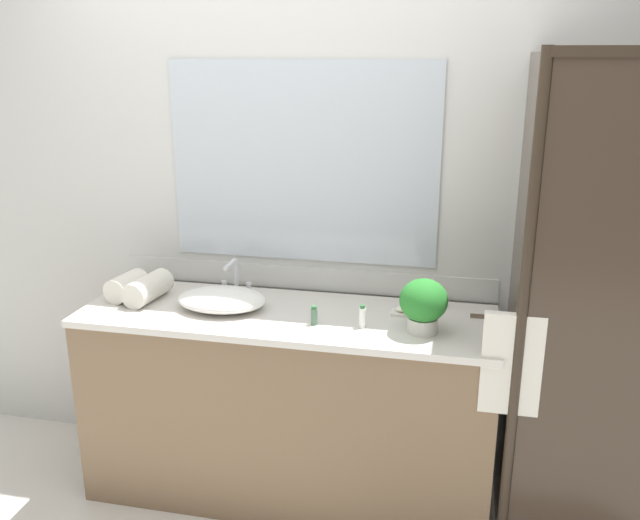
{
  "coord_description": "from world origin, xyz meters",
  "views": [
    {
      "loc": [
        0.71,
        -2.59,
        1.97
      ],
      "look_at": [
        0.15,
        0.0,
        1.15
      ],
      "focal_mm": 37.4,
      "sensor_mm": 36.0,
      "label": 1
    }
  ],
  "objects_px": {
    "faucet": "(235,282)",
    "amenity_bottle_lotion": "(362,317)",
    "sink_basin": "(222,299)",
    "rolled_towel_middle": "(148,288)",
    "soap_dish": "(403,311)",
    "rolled_towel_near_edge": "(127,286)",
    "amenity_bottle_body_wash": "(314,316)",
    "potted_plant": "(424,303)",
    "amenity_bottle_conditioner": "(439,297)"
  },
  "relations": [
    {
      "from": "sink_basin",
      "to": "amenity_bottle_lotion",
      "type": "relative_size",
      "value": 4.07
    },
    {
      "from": "amenity_bottle_lotion",
      "to": "rolled_towel_middle",
      "type": "height_order",
      "value": "rolled_towel_middle"
    },
    {
      "from": "amenity_bottle_body_wash",
      "to": "rolled_towel_middle",
      "type": "height_order",
      "value": "rolled_towel_middle"
    },
    {
      "from": "sink_basin",
      "to": "soap_dish",
      "type": "bearing_deg",
      "value": 7.02
    },
    {
      "from": "potted_plant",
      "to": "rolled_towel_middle",
      "type": "xyz_separation_m",
      "value": [
        -1.24,
        0.1,
        -0.07
      ]
    },
    {
      "from": "faucet",
      "to": "rolled_towel_middle",
      "type": "distance_m",
      "value": 0.39
    },
    {
      "from": "amenity_bottle_lotion",
      "to": "rolled_towel_near_edge",
      "type": "relative_size",
      "value": 0.5
    },
    {
      "from": "sink_basin",
      "to": "rolled_towel_middle",
      "type": "distance_m",
      "value": 0.36
    },
    {
      "from": "potted_plant",
      "to": "amenity_bottle_lotion",
      "type": "xyz_separation_m",
      "value": [
        -0.24,
        -0.0,
        -0.08
      ]
    },
    {
      "from": "faucet",
      "to": "amenity_bottle_lotion",
      "type": "relative_size",
      "value": 1.8
    },
    {
      "from": "soap_dish",
      "to": "amenity_bottle_lotion",
      "type": "xyz_separation_m",
      "value": [
        -0.15,
        -0.18,
        0.03
      ]
    },
    {
      "from": "sink_basin",
      "to": "faucet",
      "type": "distance_m",
      "value": 0.18
    },
    {
      "from": "potted_plant",
      "to": "sink_basin",
      "type": "bearing_deg",
      "value": 174.94
    },
    {
      "from": "amenity_bottle_lotion",
      "to": "soap_dish",
      "type": "bearing_deg",
      "value": 49.95
    },
    {
      "from": "soap_dish",
      "to": "amenity_bottle_body_wash",
      "type": "xyz_separation_m",
      "value": [
        -0.35,
        -0.19,
        0.02
      ]
    },
    {
      "from": "faucet",
      "to": "amenity_bottle_lotion",
      "type": "distance_m",
      "value": 0.69
    },
    {
      "from": "soap_dish",
      "to": "amenity_bottle_lotion",
      "type": "height_order",
      "value": "amenity_bottle_lotion"
    },
    {
      "from": "sink_basin",
      "to": "amenity_bottle_lotion",
      "type": "height_order",
      "value": "amenity_bottle_lotion"
    },
    {
      "from": "rolled_towel_middle",
      "to": "soap_dish",
      "type": "bearing_deg",
      "value": 3.72
    },
    {
      "from": "faucet",
      "to": "potted_plant",
      "type": "distance_m",
      "value": 0.92
    },
    {
      "from": "potted_plant",
      "to": "rolled_towel_middle",
      "type": "height_order",
      "value": "potted_plant"
    },
    {
      "from": "soap_dish",
      "to": "rolled_towel_near_edge",
      "type": "relative_size",
      "value": 0.51
    },
    {
      "from": "sink_basin",
      "to": "soap_dish",
      "type": "height_order",
      "value": "sink_basin"
    },
    {
      "from": "potted_plant",
      "to": "amenity_bottle_lotion",
      "type": "bearing_deg",
      "value": -179.16
    },
    {
      "from": "amenity_bottle_body_wash",
      "to": "amenity_bottle_lotion",
      "type": "bearing_deg",
      "value": 3.38
    },
    {
      "from": "sink_basin",
      "to": "rolled_towel_near_edge",
      "type": "height_order",
      "value": "rolled_towel_near_edge"
    },
    {
      "from": "potted_plant",
      "to": "soap_dish",
      "type": "height_order",
      "value": "potted_plant"
    },
    {
      "from": "rolled_towel_middle",
      "to": "potted_plant",
      "type": "bearing_deg",
      "value": -4.63
    },
    {
      "from": "sink_basin",
      "to": "soap_dish",
      "type": "distance_m",
      "value": 0.79
    },
    {
      "from": "faucet",
      "to": "amenity_bottle_lotion",
      "type": "xyz_separation_m",
      "value": [
        0.64,
        -0.26,
        -0.01
      ]
    },
    {
      "from": "amenity_bottle_lotion",
      "to": "rolled_towel_near_edge",
      "type": "height_order",
      "value": "rolled_towel_near_edge"
    },
    {
      "from": "amenity_bottle_body_wash",
      "to": "rolled_towel_near_edge",
      "type": "height_order",
      "value": "rolled_towel_near_edge"
    },
    {
      "from": "faucet",
      "to": "amenity_bottle_body_wash",
      "type": "relative_size",
      "value": 2.16
    },
    {
      "from": "potted_plant",
      "to": "amenity_bottle_body_wash",
      "type": "distance_m",
      "value": 0.45
    },
    {
      "from": "faucet",
      "to": "amenity_bottle_lotion",
      "type": "bearing_deg",
      "value": -22.41
    },
    {
      "from": "amenity_bottle_body_wash",
      "to": "amenity_bottle_lotion",
      "type": "height_order",
      "value": "amenity_bottle_lotion"
    },
    {
      "from": "amenity_bottle_conditioner",
      "to": "rolled_towel_middle",
      "type": "height_order",
      "value": "rolled_towel_middle"
    },
    {
      "from": "amenity_bottle_body_wash",
      "to": "potted_plant",
      "type": "bearing_deg",
      "value": 1.99
    },
    {
      "from": "sink_basin",
      "to": "amenity_bottle_conditioner",
      "type": "distance_m",
      "value": 0.96
    },
    {
      "from": "amenity_bottle_body_wash",
      "to": "amenity_bottle_conditioner",
      "type": "bearing_deg",
      "value": 32.11
    },
    {
      "from": "sink_basin",
      "to": "rolled_towel_near_edge",
      "type": "distance_m",
      "value": 0.47
    },
    {
      "from": "faucet",
      "to": "amenity_bottle_body_wash",
      "type": "distance_m",
      "value": 0.52
    },
    {
      "from": "amenity_bottle_body_wash",
      "to": "rolled_towel_middle",
      "type": "bearing_deg",
      "value": 171.73
    },
    {
      "from": "sink_basin",
      "to": "amenity_bottle_lotion",
      "type": "bearing_deg",
      "value": -7.3
    },
    {
      "from": "potted_plant",
      "to": "soap_dish",
      "type": "distance_m",
      "value": 0.23
    },
    {
      "from": "amenity_bottle_conditioner",
      "to": "rolled_towel_middle",
      "type": "xyz_separation_m",
      "value": [
        -1.29,
        -0.19,
        0.01
      ]
    },
    {
      "from": "amenity_bottle_conditioner",
      "to": "potted_plant",
      "type": "bearing_deg",
      "value": -99.77
    },
    {
      "from": "faucet",
      "to": "rolled_towel_middle",
      "type": "relative_size",
      "value": 0.7
    },
    {
      "from": "sink_basin",
      "to": "potted_plant",
      "type": "xyz_separation_m",
      "value": [
        0.88,
        -0.08,
        0.08
      ]
    },
    {
      "from": "sink_basin",
      "to": "potted_plant",
      "type": "relative_size",
      "value": 1.78
    }
  ]
}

